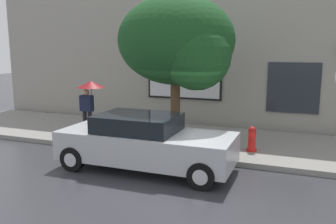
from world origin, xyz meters
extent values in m
plane|color=#333338|center=(0.00, 0.00, 0.00)|extent=(60.00, 60.00, 0.00)
cube|color=gray|center=(0.00, 3.00, 0.07)|extent=(20.00, 4.00, 0.15)
cube|color=#9E998E|center=(0.00, 5.50, 3.50)|extent=(20.00, 0.40, 7.00)
cube|color=black|center=(-1.23, 5.27, 2.11)|extent=(3.05, 0.06, 2.03)
cube|color=silver|center=(-1.23, 5.24, 2.11)|extent=(2.89, 0.03, 1.87)
cube|color=#262B33|center=(2.86, 5.28, 1.70)|extent=(1.80, 0.04, 1.80)
cube|color=#B7BABF|center=(-0.47, 0.00, 0.63)|extent=(4.51, 1.74, 0.73)
cube|color=black|center=(-0.70, 0.00, 1.21)|extent=(2.03, 1.53, 0.44)
cylinder|color=black|center=(1.23, 0.80, 0.32)|extent=(0.64, 0.22, 0.64)
cylinder|color=silver|center=(1.23, 0.80, 0.32)|extent=(0.35, 0.24, 0.35)
cylinder|color=black|center=(1.23, -0.80, 0.32)|extent=(0.64, 0.22, 0.64)
cylinder|color=silver|center=(1.23, -0.80, 0.32)|extent=(0.35, 0.24, 0.35)
cylinder|color=black|center=(-2.18, 0.80, 0.32)|extent=(0.64, 0.22, 0.64)
cylinder|color=silver|center=(-2.18, 0.80, 0.32)|extent=(0.35, 0.24, 0.35)
cylinder|color=black|center=(-2.18, -0.80, 0.32)|extent=(0.64, 0.22, 0.64)
cylinder|color=silver|center=(-2.18, -0.80, 0.32)|extent=(0.35, 0.24, 0.35)
cylinder|color=red|center=(1.91, 2.14, 0.46)|extent=(0.22, 0.22, 0.62)
sphere|color=#AD1814|center=(1.91, 2.14, 0.77)|extent=(0.23, 0.23, 0.23)
cylinder|color=#AD1814|center=(1.91, 1.98, 0.49)|extent=(0.09, 0.12, 0.09)
cylinder|color=#AD1814|center=(1.91, 2.30, 0.49)|extent=(0.09, 0.12, 0.09)
cylinder|color=red|center=(1.91, 2.14, 0.18)|extent=(0.30, 0.30, 0.06)
cylinder|color=black|center=(-3.89, 2.31, 0.54)|extent=(0.14, 0.14, 0.78)
cylinder|color=black|center=(-3.69, 2.31, 0.54)|extent=(0.14, 0.14, 0.78)
cube|color=#191E38|center=(-3.79, 2.31, 1.21)|extent=(0.46, 0.22, 0.55)
sphere|color=tan|center=(-3.79, 2.31, 1.59)|extent=(0.21, 0.21, 0.21)
cylinder|color=#4C4C51|center=(-3.59, 2.31, 1.46)|extent=(0.02, 0.02, 0.90)
cone|color=maroon|center=(-3.59, 2.31, 1.88)|extent=(0.94, 0.94, 0.22)
cylinder|color=#4C3823|center=(-0.42, 2.05, 1.26)|extent=(0.29, 0.29, 2.21)
ellipsoid|color=#19471E|center=(-0.42, 2.05, 3.33)|extent=(3.53, 3.00, 2.65)
sphere|color=#19471E|center=(0.37, 1.61, 2.89)|extent=(1.94, 1.94, 1.94)
camera|label=1|loc=(3.25, -8.11, 3.15)|focal=38.25mm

